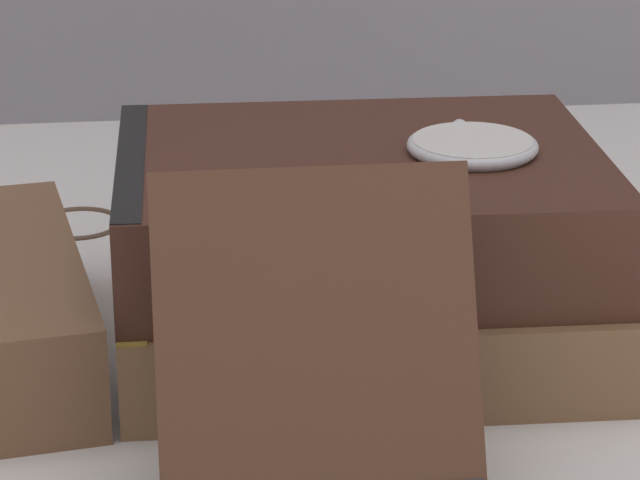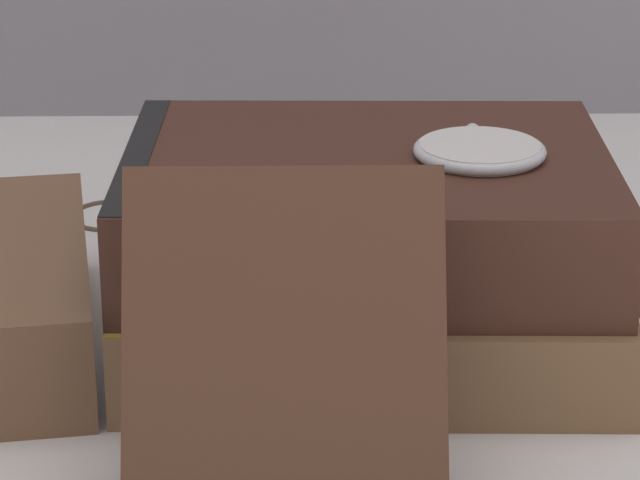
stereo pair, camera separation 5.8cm
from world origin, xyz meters
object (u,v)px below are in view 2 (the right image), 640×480
(pocket_watch, at_px, (480,150))
(reading_glasses, at_px, (162,220))
(book_flat_bottom, at_px, (357,301))
(book_flat_top, at_px, (354,206))
(book_leaning_front, at_px, (285,358))

(pocket_watch, relative_size, reading_glasses, 0.51)
(book_flat_bottom, distance_m, book_flat_top, 0.04)
(pocket_watch, bearing_deg, book_flat_bottom, 175.33)
(book_flat_top, height_order, book_leaning_front, book_leaning_front)
(book_leaning_front, distance_m, pocket_watch, 0.16)
(book_flat_top, bearing_deg, book_leaning_front, -101.06)
(book_flat_top, height_order, pocket_watch, pocket_watch)
(book_flat_bottom, height_order, reading_glasses, book_flat_bottom)
(book_flat_top, relative_size, reading_glasses, 1.80)
(book_flat_top, distance_m, pocket_watch, 0.06)
(pocket_watch, bearing_deg, book_leaning_front, -122.79)
(book_flat_top, height_order, reading_glasses, book_flat_top)
(reading_glasses, bearing_deg, book_flat_top, -36.97)
(book_leaning_front, xyz_separation_m, pocket_watch, (0.08, 0.13, 0.03))
(book_flat_bottom, bearing_deg, reading_glasses, 124.74)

